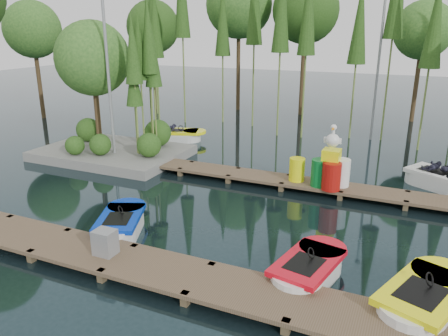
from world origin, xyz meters
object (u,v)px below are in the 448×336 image
at_px(boat_red, 308,270).
at_px(boat_yellow_far, 179,135).
at_px(boat_blue, 121,224).
at_px(island, 106,83).
at_px(drum_cluster, 331,169).
at_px(utility_cabinet, 105,242).
at_px(yellow_barrel, 297,169).

height_order(boat_red, boat_yellow_far, boat_yellow_far).
height_order(boat_blue, boat_red, boat_red).
bearing_deg(boat_red, boat_yellow_far, 143.78).
xyz_separation_m(island, drum_cluster, (9.92, -0.95, -2.25)).
bearing_deg(island, boat_yellow_far, 66.50).
distance_m(boat_red, utility_cabinet, 4.80).
bearing_deg(drum_cluster, yellow_barrel, 172.55).
bearing_deg(utility_cabinet, drum_cluster, 59.83).
bearing_deg(boat_blue, yellow_barrel, 33.73).
distance_m(boat_red, boat_yellow_far, 13.39).
height_order(boat_blue, utility_cabinet, utility_cabinet).
bearing_deg(utility_cabinet, island, 127.32).
relative_size(utility_cabinet, yellow_barrel, 0.75).
bearing_deg(boat_red, utility_cabinet, -152.19).
height_order(boat_blue, yellow_barrel, yellow_barrel).
relative_size(boat_red, drum_cluster, 1.23).
relative_size(boat_blue, drum_cluster, 1.24).
bearing_deg(boat_blue, utility_cabinet, -86.97).
distance_m(boat_red, yellow_barrel, 5.95).
height_order(boat_yellow_far, drum_cluster, drum_cluster).
relative_size(island, boat_red, 2.55).
bearing_deg(boat_blue, drum_cluster, 24.86).
height_order(utility_cabinet, yellow_barrel, yellow_barrel).
bearing_deg(drum_cluster, island, 174.54).
bearing_deg(yellow_barrel, drum_cluster, -7.45).
distance_m(boat_blue, boat_yellow_far, 10.30).
bearing_deg(island, utility_cabinet, -52.68).
relative_size(yellow_barrel, drum_cluster, 0.38).
bearing_deg(island, yellow_barrel, -5.18).
height_order(island, boat_yellow_far, island).
bearing_deg(utility_cabinet, boat_yellow_far, 111.55).
xyz_separation_m(boat_blue, yellow_barrel, (3.56, 5.39, 0.47)).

